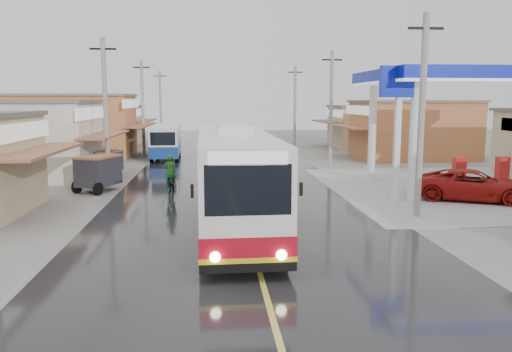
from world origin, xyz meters
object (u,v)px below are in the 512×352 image
object	(u,v)px
second_bus	(166,141)
tricycle_near	(98,171)
cyclist	(171,182)
coach_bus	(234,178)
tricycle_far	(108,161)
jeepney	(474,185)

from	to	relation	value
second_bus	tricycle_near	world-z (taller)	second_bus
cyclist	tricycle_near	size ratio (longest dim) A/B	0.72
coach_bus	tricycle_near	bearing A→B (deg)	129.32
coach_bus	tricycle_near	world-z (taller)	coach_bus
tricycle_near	tricycle_far	world-z (taller)	tricycle_near
coach_bus	tricycle_near	xyz separation A→B (m)	(-6.66, 7.88, -0.76)
tricycle_near	tricycle_far	size ratio (longest dim) A/B	1.24
coach_bus	cyclist	size ratio (longest dim) A/B	5.97
coach_bus	jeepney	world-z (taller)	coach_bus
tricycle_near	tricycle_far	distance (m)	6.00
coach_bus	cyclist	world-z (taller)	coach_bus
second_bus	jeepney	world-z (taller)	second_bus
coach_bus	second_bus	world-z (taller)	coach_bus
jeepney	cyclist	world-z (taller)	cyclist
coach_bus	tricycle_near	distance (m)	10.34
second_bus	cyclist	size ratio (longest dim) A/B	3.98
jeepney	tricycle_near	size ratio (longest dim) A/B	1.85
coach_bus	jeepney	size ratio (longest dim) A/B	2.32
tricycle_far	cyclist	bearing A→B (deg)	-40.85
second_bus	jeepney	xyz separation A→B (m)	(15.92, -18.95, -0.71)
second_bus	tricycle_far	distance (m)	9.44
jeepney	cyclist	xyz separation A→B (m)	(-14.27, 2.65, -0.06)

